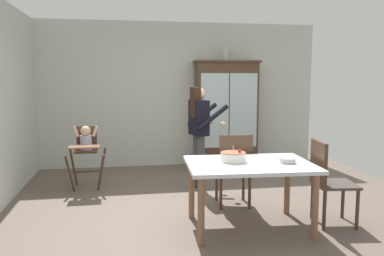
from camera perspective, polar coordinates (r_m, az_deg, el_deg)
ground_plane at (r=5.22m, az=2.48°, el=-11.34°), size 6.24×6.24×0.00m
wall_back at (r=7.55m, az=-1.82°, el=4.85°), size 5.32×0.06×2.70m
china_cabinet at (r=7.48m, az=4.95°, el=2.11°), size 1.20×0.48×1.98m
ceramic_vase at (r=7.46m, az=4.85°, el=10.59°), size 0.13×0.13×0.27m
high_chair_with_toddler at (r=6.16m, az=-15.06°, el=-2.45°), size 0.58×0.68×0.95m
adult_person at (r=5.87m, az=1.06°, el=0.44°), size 0.57×0.56×1.53m
dining_table at (r=4.41m, az=8.26°, el=-6.20°), size 1.42×1.06×0.74m
birthday_cake at (r=4.41m, az=5.98°, el=-4.16°), size 0.28×0.28×0.19m
serving_bowl at (r=4.45m, az=13.59°, el=-4.58°), size 0.18×0.18×0.05m
dining_chair_far_side at (r=5.10m, az=6.14°, el=-5.35°), size 0.48×0.48×0.96m
dining_chair_right_end at (r=4.75m, az=18.85°, el=-6.66°), size 0.49×0.49×0.96m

